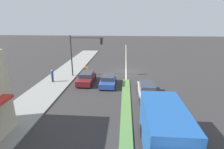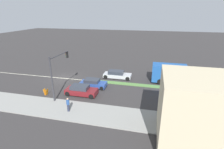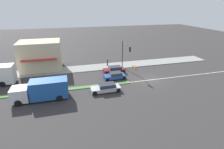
# 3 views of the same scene
# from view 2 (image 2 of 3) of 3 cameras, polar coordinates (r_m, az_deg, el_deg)

# --- Properties ---
(ground_plane) EXTENTS (160.00, 160.00, 0.00)m
(ground_plane) POSITION_cam_2_polar(r_m,az_deg,el_deg) (26.99, 20.42, -4.41)
(ground_plane) COLOR #333030
(sidewalk_right) EXTENTS (4.00, 73.00, 0.12)m
(sidewalk_right) POSITION_cam_2_polar(r_m,az_deg,el_deg) (19.25, 24.72, -15.21)
(sidewalk_right) COLOR gray
(sidewalk_right) RESTS_ON ground
(lane_marking_center) EXTENTS (0.16, 60.00, 0.01)m
(lane_marking_center) POSITION_cam_2_polar(r_m,az_deg,el_deg) (30.29, -15.53, -1.19)
(lane_marking_center) COLOR beige
(lane_marking_center) RESTS_ON ground
(building_corner_store) EXTENTS (6.37, 7.95, 5.75)m
(building_corner_store) POSITION_cam_2_polar(r_m,az_deg,el_deg) (16.29, 29.59, -10.61)
(building_corner_store) COLOR #C6B793
(building_corner_store) RESTS_ON sidewalk_right
(traffic_signal_main) EXTENTS (4.59, 0.34, 5.60)m
(traffic_signal_main) POSITION_cam_2_polar(r_m,az_deg,el_deg) (22.69, -17.45, 1.94)
(traffic_signal_main) COLOR #333338
(traffic_signal_main) RESTS_ON sidewalk_right
(pedestrian) EXTENTS (0.34, 0.34, 1.62)m
(pedestrian) POSITION_cam_2_polar(r_m,az_deg,el_deg) (19.98, -14.17, -9.42)
(pedestrian) COLOR #282D42
(pedestrian) RESTS_ON sidewalk_right
(warning_aframe_sign) EXTENTS (0.45, 0.53, 0.84)m
(warning_aframe_sign) POSITION_cam_2_polar(r_m,az_deg,el_deg) (25.01, -20.75, -5.33)
(warning_aframe_sign) COLOR orange
(warning_aframe_sign) RESTS_ON ground
(delivery_truck) EXTENTS (2.44, 7.50, 2.87)m
(delivery_truck) POSITION_cam_2_polar(r_m,az_deg,el_deg) (28.48, 19.89, 0.11)
(delivery_truck) COLOR silver
(delivery_truck) RESTS_ON ground
(sedan_maroon) EXTENTS (1.81, 4.19, 1.34)m
(sedan_maroon) POSITION_cam_2_polar(r_m,az_deg,el_deg) (23.68, -10.04, -5.12)
(sedan_maroon) COLOR maroon
(sedan_maroon) RESTS_ON ground
(sedan_silver) EXTENTS (1.80, 4.56, 1.28)m
(sedan_silver) POSITION_cam_2_polar(r_m,az_deg,el_deg) (29.08, 1.67, -0.03)
(sedan_silver) COLOR #B7BABF
(sedan_silver) RESTS_ON ground
(coupe_blue) EXTENTS (1.81, 3.84, 1.23)m
(coupe_blue) POSITION_cam_2_polar(r_m,az_deg,el_deg) (25.84, -6.22, -2.86)
(coupe_blue) COLOR #284793
(coupe_blue) RESTS_ON ground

